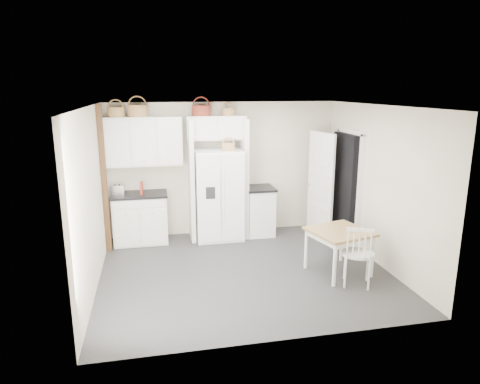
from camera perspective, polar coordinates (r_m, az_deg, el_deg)
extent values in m
plane|color=#2A2A2C|center=(6.99, 0.56, -10.42)|extent=(4.50, 4.50, 0.00)
plane|color=white|center=(6.39, 0.61, 11.38)|extent=(4.50, 4.50, 0.00)
plane|color=#BFB49E|center=(8.49, -2.30, 3.12)|extent=(4.50, 0.00, 4.50)
plane|color=#BFB49E|center=(6.49, -19.23, -0.99)|extent=(0.00, 4.00, 4.00)
plane|color=#BFB49E|center=(7.37, 17.93, 0.83)|extent=(0.00, 4.00, 4.00)
cube|color=white|center=(8.21, -2.88, -0.37)|extent=(0.89, 0.72, 1.73)
cube|color=silver|center=(8.30, -13.12, -3.51)|extent=(0.98, 0.62, 0.91)
cube|color=silver|center=(8.54, 2.55, -2.62)|extent=(0.52, 0.63, 0.92)
cube|color=olive|center=(6.97, 13.00, -7.74)|extent=(1.03, 1.03, 0.70)
cube|color=silver|center=(6.58, 15.42, -7.94)|extent=(0.61, 0.59, 0.97)
cube|color=black|center=(8.17, -13.30, -0.32)|extent=(1.02, 0.66, 0.04)
cube|color=black|center=(8.41, 2.59, 0.53)|extent=(0.56, 0.67, 0.04)
cube|color=silver|center=(8.17, -16.03, 0.30)|extent=(0.27, 0.17, 0.18)
cube|color=#A22C1E|center=(8.06, -13.00, 0.52)|extent=(0.05, 0.16, 0.24)
cube|color=beige|center=(8.06, -13.10, 0.48)|extent=(0.04, 0.15, 0.23)
cylinder|color=#A06235|center=(8.10, -16.19, 10.19)|extent=(0.31, 0.31, 0.17)
cylinder|color=#A06235|center=(8.08, -13.49, 10.48)|extent=(0.36, 0.36, 0.21)
cylinder|color=maroon|center=(8.13, -5.19, 10.76)|extent=(0.35, 0.35, 0.20)
cylinder|color=#A06235|center=(8.21, -1.57, 10.64)|extent=(0.24, 0.24, 0.14)
cylinder|color=#A06235|center=(7.96, -1.58, 6.03)|extent=(0.25, 0.25, 0.13)
cube|color=silver|center=(8.12, -12.71, 6.60)|extent=(1.40, 0.34, 0.90)
cube|color=silver|center=(8.19, -3.21, 8.55)|extent=(1.12, 0.34, 0.45)
cube|color=silver|center=(8.15, -6.53, 1.51)|extent=(0.08, 0.60, 2.30)
cube|color=silver|center=(8.30, 0.50, 1.83)|extent=(0.08, 0.60, 2.30)
cube|color=#422B14|center=(7.79, -17.66, 1.51)|extent=(0.09, 0.09, 2.60)
cube|color=black|center=(8.25, 13.86, 0.47)|extent=(0.18, 0.85, 2.05)
cube|color=white|center=(8.41, 10.67, 0.87)|extent=(0.21, 0.79, 2.05)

